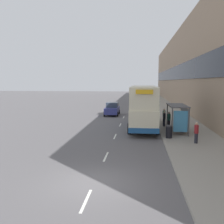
{
  "coord_description": "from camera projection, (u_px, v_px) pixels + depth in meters",
  "views": [
    {
      "loc": [
        2.1,
        -11.17,
        4.78
      ],
      "look_at": [
        -1.21,
        18.65,
        1.11
      ],
      "focal_mm": 40.0,
      "sensor_mm": 36.0,
      "label": 1
    }
  ],
  "objects": [
    {
      "name": "ground_plane",
      "position": [
        94.0,
        183.0,
        11.83
      ],
      "size": [
        220.0,
        220.0,
        0.0
      ],
      "primitive_type": "plane",
      "color": "#5B595B"
    },
    {
      "name": "terrace_facade",
      "position": [
        184.0,
        69.0,
        47.79
      ],
      "size": [
        3.1,
        93.0,
        14.32
      ],
      "color": "#9E846B",
      "rests_on": "ground_plane"
    },
    {
      "name": "pedestrian_at_shelter",
      "position": [
        169.0,
        120.0,
        24.93
      ],
      "size": [
        0.33,
        0.33,
        1.65
      ],
      "color": "#23232D",
      "rests_on": "ground_plane"
    },
    {
      "name": "pavement",
      "position": [
        162.0,
        106.0,
        49.09
      ],
      "size": [
        5.0,
        93.0,
        0.14
      ],
      "color": "gray",
      "rests_on": "ground_plane"
    },
    {
      "name": "pedestrian_3",
      "position": [
        164.0,
        119.0,
        25.92
      ],
      "size": [
        0.31,
        0.31,
        1.58
      ],
      "color": "#23232D",
      "rests_on": "ground_plane"
    },
    {
      "name": "lane_mark_0",
      "position": [
        86.0,
        201.0,
        10.06
      ],
      "size": [
        0.12,
        2.0,
        0.01
      ],
      "color": "silver",
      "rests_on": "ground_plane"
    },
    {
      "name": "lane_mark_2",
      "position": [
        115.0,
        136.0,
        21.82
      ],
      "size": [
        0.12,
        2.0,
        0.01
      ],
      "color": "silver",
      "rests_on": "ground_plane"
    },
    {
      "name": "lane_mark_3",
      "position": [
        120.0,
        125.0,
        27.7
      ],
      "size": [
        0.12,
        2.0,
        0.01
      ],
      "color": "silver",
      "rests_on": "ground_plane"
    },
    {
      "name": "car_2",
      "position": [
        141.0,
        94.0,
        80.39
      ],
      "size": [
        1.96,
        4.11,
        1.73
      ],
      "color": "navy",
      "rests_on": "ground_plane"
    },
    {
      "name": "bus_shelter",
      "position": [
        180.0,
        113.0,
        22.83
      ],
      "size": [
        1.6,
        4.2,
        2.48
      ],
      "color": "#4C4C51",
      "rests_on": "ground_plane"
    },
    {
      "name": "lane_mark_1",
      "position": [
        106.0,
        157.0,
        15.94
      ],
      "size": [
        0.12,
        2.0,
        0.01
      ],
      "color": "silver",
      "rests_on": "ground_plane"
    },
    {
      "name": "pedestrian_2",
      "position": [
        196.0,
        133.0,
        18.8
      ],
      "size": [
        0.32,
        0.32,
        1.6
      ],
      "color": "#23232D",
      "rests_on": "ground_plane"
    },
    {
      "name": "double_decker_bus_near",
      "position": [
        143.0,
        106.0,
        25.7
      ],
      "size": [
        2.85,
        10.75,
        4.3
      ],
      "color": "beige",
      "rests_on": "ground_plane"
    },
    {
      "name": "car_0",
      "position": [
        140.0,
        95.0,
        73.02
      ],
      "size": [
        1.98,
        4.32,
        1.85
      ],
      "color": "#B7B799",
      "rests_on": "ground_plane"
    },
    {
      "name": "lane_mark_4",
      "position": [
        124.0,
        117.0,
        33.58
      ],
      "size": [
        0.12,
        2.0,
        0.01
      ],
      "color": "silver",
      "rests_on": "ground_plane"
    },
    {
      "name": "car_1",
      "position": [
        112.0,
        109.0,
        35.6
      ],
      "size": [
        2.01,
        4.26,
        1.82
      ],
      "rotation": [
        0.0,
        0.0,
        3.14
      ],
      "color": "navy",
      "rests_on": "ground_plane"
    },
    {
      "name": "pedestrian_1",
      "position": [
        164.0,
        116.0,
        27.26
      ],
      "size": [
        0.33,
        0.33,
        1.69
      ],
      "color": "#23232D",
      "rests_on": "ground_plane"
    },
    {
      "name": "litter_bin",
      "position": [
        169.0,
        132.0,
        20.56
      ],
      "size": [
        0.55,
        0.55,
        1.05
      ],
      "color": "black",
      "rests_on": "ground_plane"
    }
  ]
}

